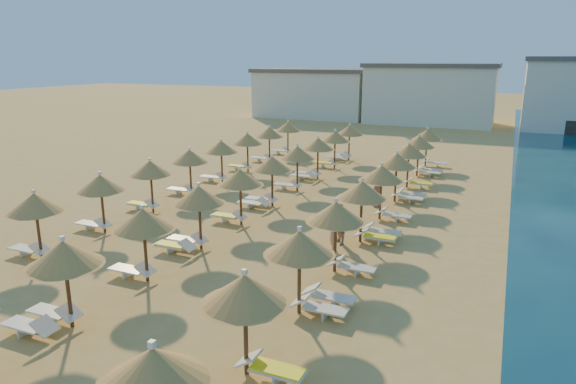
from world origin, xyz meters
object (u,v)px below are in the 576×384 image
at_px(beachgoer_a, 333,232).
at_px(parasol_row_east, 372,182).
at_px(beachgoer_c, 377,191).
at_px(beachgoer_b, 339,224).
at_px(parasol_row_west, 257,171).

bearing_deg(beachgoer_a, parasol_row_east, 155.86).
bearing_deg(beachgoer_c, beachgoer_b, -36.00).
relative_size(parasol_row_west, beachgoer_a, 20.55).
height_order(parasol_row_east, beachgoer_a, parasol_row_east).
relative_size(parasol_row_west, beachgoer_b, 19.09).
height_order(parasol_row_west, beachgoer_c, parasol_row_west).
xyz_separation_m(parasol_row_east, beachgoer_c, (-0.68, 3.95, -1.47)).
height_order(parasol_row_east, beachgoer_c, parasol_row_east).
height_order(beachgoer_b, beachgoer_a, beachgoer_b).
relative_size(parasol_row_west, beachgoer_c, 19.93).
bearing_deg(parasol_row_east, beachgoer_b, -107.51).
bearing_deg(beachgoer_a, beachgoer_c, 167.91).
xyz_separation_m(parasol_row_east, beachgoer_a, (-0.77, -3.40, -1.50)).
distance_m(beachgoer_b, beachgoer_c, 6.45).
bearing_deg(parasol_row_west, beachgoer_c, 36.33).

